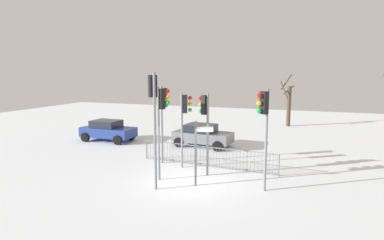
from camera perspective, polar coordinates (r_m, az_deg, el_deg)
name	(u,v)px	position (r m, az deg, el deg)	size (l,w,h in m)	color
ground_plane	(189,183)	(14.63, -0.59, -10.98)	(60.00, 60.00, 0.00)	white
traffic_light_foreground_right	(164,107)	(17.03, -4.97, 2.25)	(0.56, 0.35, 4.14)	slate
traffic_light_rear_left	(161,112)	(14.49, -5.47, 1.42)	(0.42, 0.51, 4.23)	slate
traffic_light_foreground_left	(153,105)	(13.29, -6.85, 2.69)	(0.48, 0.46, 4.86)	slate
traffic_light_mid_right	(185,113)	(16.27, -1.28, 1.18)	(0.55, 0.37, 3.83)	slate
traffic_light_rear_right	(264,117)	(13.21, 12.56, 0.51)	(0.46, 0.47, 4.22)	slate
traffic_light_mid_left	(205,115)	(15.10, 2.32, 0.82)	(0.55, 0.37, 3.91)	slate
direction_sign_post	(197,150)	(13.85, 0.93, -5.25)	(0.74, 0.33, 2.82)	slate
pedestrian_guard_railing	(206,156)	(16.85, 2.57, -6.39)	(7.40, 0.71, 1.07)	slate
car_grey_near	(202,135)	(21.30, 1.83, -2.64)	(3.92, 2.18, 1.47)	slate
car_blue_mid	(108,130)	(23.79, -14.61, -1.74)	(3.83, 1.99, 1.47)	navy
bare_tree_left	(288,104)	(30.41, 16.62, 2.79)	(1.26, 1.67, 4.67)	#473828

